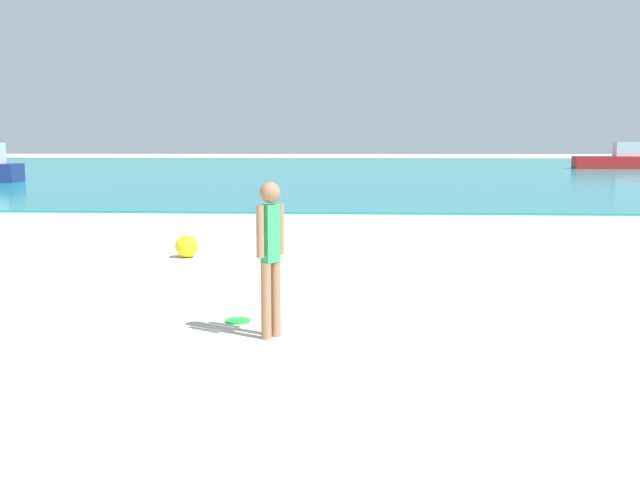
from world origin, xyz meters
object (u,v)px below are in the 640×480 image
boat_far (617,160)px  beach_ball (187,246)px  person_standing (270,250)px  frisbee (238,321)px

boat_far → beach_ball: bearing=66.9°
beach_ball → person_standing: bearing=-68.4°
frisbee → person_standing: bearing=-55.0°
frisbee → beach_ball: beach_ball is taller
frisbee → beach_ball: 4.81m
person_standing → boat_far: bearing=-164.5°
boat_far → beach_ball: 43.69m
person_standing → frisbee: 1.17m
frisbee → beach_ball: size_ratio=0.71×
boat_far → person_standing: bearing=71.9°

